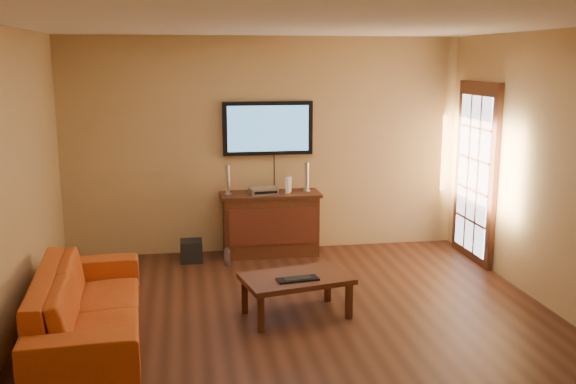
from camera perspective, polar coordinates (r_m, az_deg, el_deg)
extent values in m
plane|color=black|center=(6.05, 1.10, -11.80)|extent=(5.00, 5.00, 0.00)
plane|color=tan|center=(8.09, -2.05, 4.14)|extent=(5.00, 0.00, 5.00)
plane|color=tan|center=(5.76, -24.13, 0.03)|extent=(0.00, 5.00, 5.00)
plane|color=tan|center=(6.57, 23.13, 1.45)|extent=(0.00, 5.00, 5.00)
plane|color=white|center=(5.56, 1.21, 14.66)|extent=(5.00, 5.00, 0.00)
cube|color=#38190C|center=(8.07, 16.33, 1.50)|extent=(0.06, 1.02, 2.22)
cube|color=white|center=(8.05, 16.10, 1.49)|extent=(0.01, 0.79, 1.89)
cube|color=#38190C|center=(8.05, -1.57, -2.97)|extent=(1.17, 0.44, 0.75)
cube|color=#36140A|center=(7.83, -1.35, -3.12)|extent=(1.07, 0.02, 0.45)
cube|color=#38190C|center=(7.96, -1.59, -0.22)|extent=(1.24, 0.47, 0.04)
cube|color=black|center=(8.02, -1.81, 5.68)|extent=(1.13, 0.07, 0.67)
cube|color=#4684B8|center=(7.99, -1.77, 5.66)|extent=(1.02, 0.01, 0.57)
cube|color=#38190C|center=(6.15, 0.74, -7.71)|extent=(1.11, 0.80, 0.05)
cube|color=#38190C|center=(5.86, -2.43, -10.78)|extent=(0.06, 0.06, 0.35)
cube|color=#38190C|center=(6.18, 5.44, -9.60)|extent=(0.06, 0.06, 0.35)
cube|color=#38190C|center=(6.29, -3.88, -9.20)|extent=(0.06, 0.06, 0.35)
cube|color=#38190C|center=(6.59, 3.54, -8.21)|extent=(0.06, 0.06, 0.35)
imported|color=#B44614|center=(5.88, -17.37, -8.60)|extent=(0.78, 2.23, 0.86)
cylinder|color=silver|center=(7.90, -5.35, -0.16)|extent=(0.10, 0.10, 0.01)
cylinder|color=silver|center=(7.86, -5.38, 1.13)|extent=(0.06, 0.06, 0.35)
cylinder|color=silver|center=(8.07, 1.66, 0.14)|extent=(0.10, 0.10, 0.01)
cylinder|color=silver|center=(8.03, 1.67, 1.40)|extent=(0.06, 0.06, 0.35)
cube|color=silver|center=(7.90, -2.19, 0.12)|extent=(0.36, 0.28, 0.08)
cube|color=white|center=(7.95, 0.05, 0.64)|extent=(0.10, 0.15, 0.20)
cube|color=black|center=(7.92, -8.58, -5.19)|extent=(0.26, 0.26, 0.26)
cylinder|color=white|center=(7.73, -5.43, -5.78)|extent=(0.08, 0.08, 0.19)
sphere|color=white|center=(7.70, -5.44, -5.05)|extent=(0.04, 0.04, 0.04)
cube|color=black|center=(6.03, 0.86, -7.76)|extent=(0.41, 0.20, 0.02)
cube|color=black|center=(6.03, 0.86, -7.65)|extent=(0.27, 0.14, 0.01)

